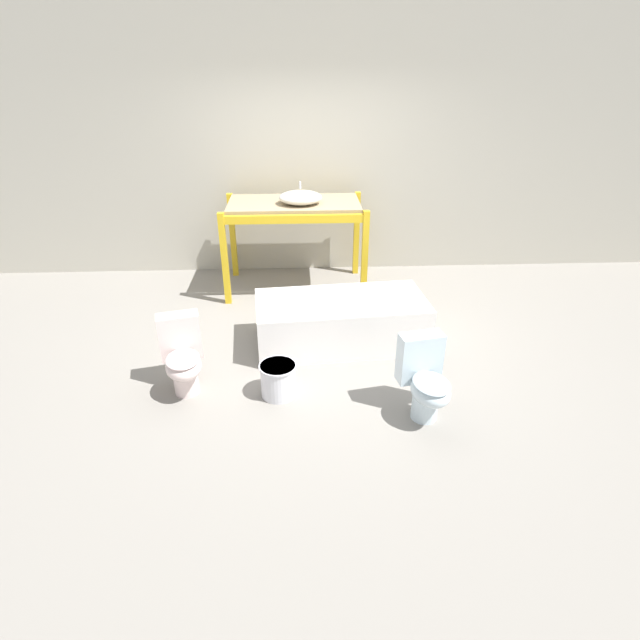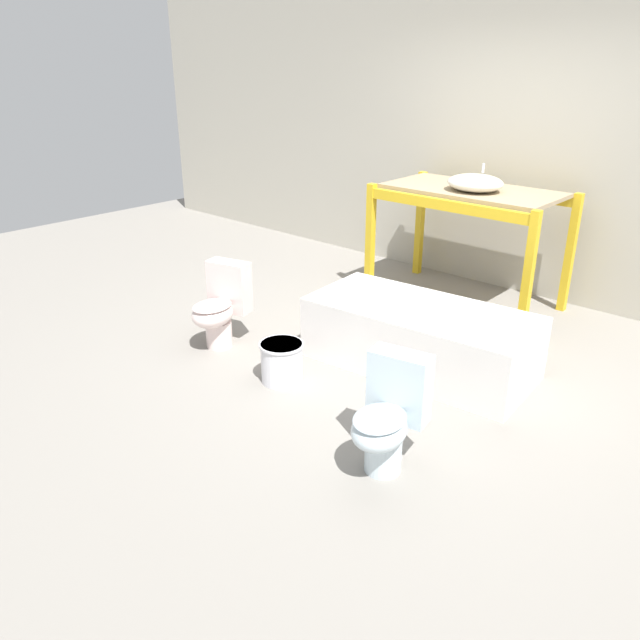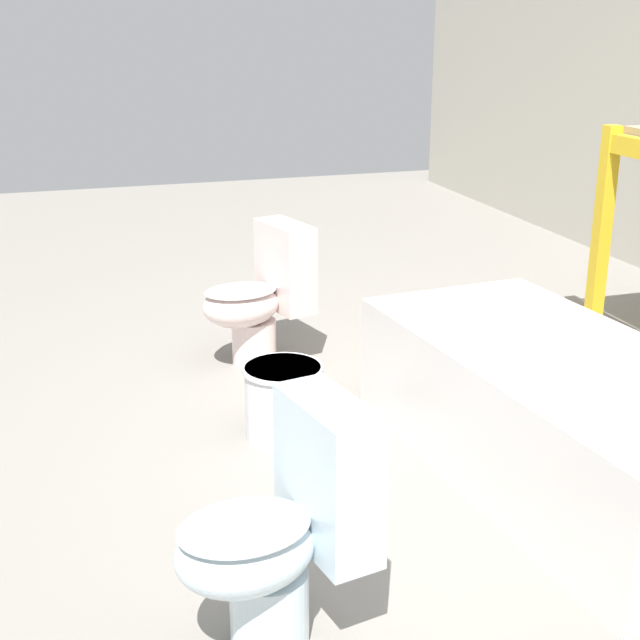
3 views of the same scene
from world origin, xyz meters
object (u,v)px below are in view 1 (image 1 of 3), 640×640
at_px(sink_basin, 300,197).
at_px(toilet_near, 425,380).
at_px(toilet_far, 183,357).
at_px(bathtub_main, 341,318).
at_px(bucket_white, 278,379).

relative_size(sink_basin, toilet_near, 0.75).
height_order(sink_basin, toilet_far, sink_basin).
height_order(bathtub_main, toilet_far, toilet_far).
distance_m(sink_basin, bathtub_main, 1.63).
distance_m(sink_basin, bucket_white, 2.40).
relative_size(bathtub_main, toilet_near, 2.59).
xyz_separation_m(toilet_far, bucket_white, (0.80, -0.11, -0.18)).
height_order(sink_basin, bucket_white, sink_basin).
height_order(toilet_far, bucket_white, toilet_far).
distance_m(bathtub_main, toilet_far, 1.59).
height_order(sink_basin, toilet_near, sink_basin).
relative_size(sink_basin, bucket_white, 1.56).
bearing_deg(bathtub_main, toilet_near, -69.51).
distance_m(bathtub_main, toilet_near, 1.31).
xyz_separation_m(sink_basin, bathtub_main, (0.37, -1.32, -0.88)).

